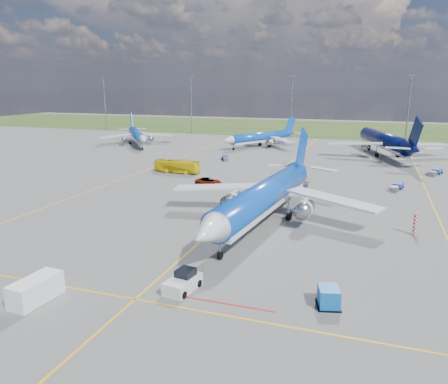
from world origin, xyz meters
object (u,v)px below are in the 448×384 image
(service_car_a, at_px, (170,165))
(service_car_b, at_px, (209,181))
(baggage_tug_w, at_px, (397,187))
(baggage_tug_e, at_px, (436,172))
(bg_jet_nnw, at_px, (260,147))
(service_van, at_px, (36,290))
(bg_jet_nw, at_px, (138,145))
(service_car_c, at_px, (297,185))
(bg_jet_n, at_px, (383,155))
(baggage_tug_c, at_px, (225,158))
(apron_bus, at_px, (177,166))
(warning_post, at_px, (415,224))
(main_airliner, at_px, (264,223))
(pushback_tug, at_px, (183,282))
(uld_container, at_px, (329,297))

(service_car_a, relative_size, service_car_b, 0.72)
(baggage_tug_w, bearing_deg, baggage_tug_e, 80.28)
(bg_jet_nnw, distance_m, service_van, 105.75)
(bg_jet_nw, bearing_deg, service_car_c, -73.35)
(bg_jet_nw, bearing_deg, bg_jet_n, -34.22)
(baggage_tug_w, bearing_deg, baggage_tug_c, 169.30)
(baggage_tug_w, bearing_deg, apron_bus, -165.45)
(warning_post, relative_size, bg_jet_nnw, 0.09)
(bg_jet_nw, height_order, bg_jet_n, bg_jet_n)
(main_airliner, distance_m, service_van, 32.98)
(pushback_tug, height_order, apron_bus, apron_bus)
(main_airliner, bearing_deg, baggage_tug_e, 64.98)
(baggage_tug_e, bearing_deg, bg_jet_nw, -170.08)
(main_airliner, height_order, service_van, main_airliner)
(uld_container, height_order, apron_bus, apron_bus)
(service_car_b, xyz_separation_m, service_car_c, (17.07, 2.96, -0.11))
(bg_jet_nw, height_order, service_car_a, bg_jet_nw)
(apron_bus, distance_m, service_car_c, 29.05)
(service_van, xyz_separation_m, service_car_a, (-17.33, 63.76, -0.46))
(service_van, distance_m, service_car_b, 49.74)
(service_van, relative_size, baggage_tug_e, 0.92)
(main_airliner, xyz_separation_m, baggage_tug_c, (-22.84, 49.14, 0.51))
(service_car_b, bearing_deg, service_car_a, 45.19)
(baggage_tug_c, bearing_deg, service_car_a, -144.14)
(service_car_a, bearing_deg, pushback_tug, -71.88)
(bg_jet_nw, bearing_deg, baggage_tug_e, -50.77)
(apron_bus, relative_size, baggage_tug_e, 1.94)
(bg_jet_nnw, height_order, service_car_c, bg_jet_nnw)
(service_van, bearing_deg, baggage_tug_w, 64.31)
(bg_jet_n, bearing_deg, apron_bus, 24.91)
(bg_jet_nw, height_order, bg_jet_nnw, bg_jet_nw)
(bg_jet_nnw, bearing_deg, pushback_tug, -49.21)
(bg_jet_nnw, distance_m, baggage_tug_c, 26.84)
(main_airliner, relative_size, service_car_c, 10.39)
(apron_bus, bearing_deg, bg_jet_n, -43.16)
(bg_jet_nw, distance_m, service_car_c, 74.85)
(uld_container, xyz_separation_m, service_car_c, (-10.65, 44.78, -0.28))
(service_van, height_order, baggage_tug_c, service_van)
(bg_jet_nnw, height_order, bg_jet_n, bg_jet_n)
(apron_bus, xyz_separation_m, service_car_a, (-4.04, 4.72, -0.83))
(main_airliner, xyz_separation_m, service_car_c, (0.73, 22.96, 0.63))
(bg_jet_nnw, relative_size, service_car_b, 6.33)
(bg_jet_nnw, xyz_separation_m, baggage_tug_e, (47.91, -29.85, 0.56))
(warning_post, distance_m, main_airliner, 20.28)
(pushback_tug, relative_size, service_car_c, 1.38)
(baggage_tug_e, bearing_deg, warning_post, -75.72)
(service_car_c, bearing_deg, bg_jet_n, 125.24)
(pushback_tug, bearing_deg, uld_container, 14.28)
(apron_bus, distance_m, baggage_tug_c, 20.38)
(baggage_tug_w, height_order, baggage_tug_c, baggage_tug_w)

